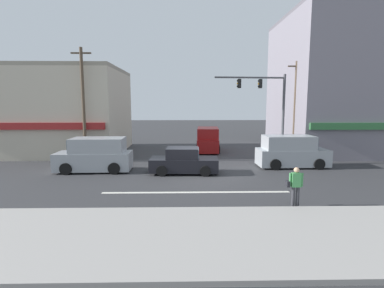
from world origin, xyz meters
name	(u,v)px	position (x,y,z in m)	size (l,w,h in m)	color
ground_plane	(194,175)	(0.00, 0.00, 0.00)	(120.00, 120.00, 0.00)	#333335
lane_marking_stripe	(196,192)	(0.00, -3.50, 0.00)	(9.00, 0.24, 0.01)	silver
sidewalk_curb	(202,237)	(0.00, -8.50, 0.08)	(40.00, 5.00, 0.16)	#9E9993
building_left_block	(53,111)	(-12.04, 9.10, 3.61)	(11.92, 9.21, 7.22)	#B7AD99
building_right_corner	(342,84)	(13.48, 9.47, 5.94)	(10.53, 11.04, 11.89)	slate
utility_pole_near_left	(83,104)	(-7.74, 4.14, 4.20)	(1.40, 0.22, 8.10)	brown
utility_pole_far_right	(295,108)	(8.23, 6.42, 3.91)	(1.40, 0.22, 7.53)	brown
traffic_light_mast	(270,104)	(5.23, 2.96, 4.18)	(4.88, 0.54, 6.20)	#47474C
van_waiting_far	(291,152)	(6.56, 2.20, 1.01)	(4.64, 2.12, 2.11)	#999EA3
van_crossing_center	(208,140)	(1.48, 9.04, 1.01)	(2.27, 4.71, 2.11)	maroon
sedan_parked_curbside	(184,162)	(-0.61, 0.53, 0.71)	(4.16, 2.00, 1.58)	black
van_crossing_rightbound	(95,155)	(-6.15, 1.17, 1.01)	(4.64, 2.12, 2.11)	#999EA3
pedestrian_foreground_with_bag	(295,185)	(3.97, -5.64, 0.95)	(0.67, 0.30, 1.67)	#333338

